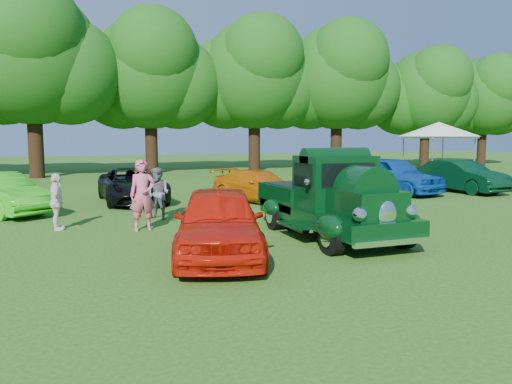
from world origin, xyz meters
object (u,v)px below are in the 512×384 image
object	(u,v)px
back_car_orange	(258,186)
back_car_blue	(392,175)
hero_pickup	(330,202)
spectator_white	(57,202)
spectator_pink	(143,195)
back_car_lime	(0,194)
canopy_tent	(439,130)
back_car_black	(133,185)
red_convertible	(219,222)
back_car_green	(461,176)
spectator_grey	(158,194)

from	to	relation	value
back_car_orange	back_car_blue	distance (m)	6.68
hero_pickup	back_car_blue	bearing A→B (deg)	45.90
back_car_blue	spectator_white	world-z (taller)	back_car_blue
spectator_pink	back_car_lime	bearing A→B (deg)	131.27
hero_pickup	canopy_tent	size ratio (longest dim) A/B	1.11
spectator_white	canopy_tent	xyz separation A→B (m)	(20.36, 8.74, 2.16)
canopy_tent	back_car_black	bearing A→B (deg)	-168.60
back_car_blue	spectator_pink	world-z (taller)	spectator_pink
red_convertible	back_car_black	world-z (taller)	red_convertible
back_car_black	spectator_white	bearing A→B (deg)	-119.03
back_car_blue	back_car_orange	bearing A→B (deg)	171.85
back_car_black	back_car_green	size ratio (longest dim) A/B	1.08
back_car_black	spectator_pink	xyz separation A→B (m)	(-0.46, -6.07, 0.30)
back_car_lime	spectator_grey	world-z (taller)	spectator_grey
spectator_grey	red_convertible	bearing A→B (deg)	-39.51
back_car_green	canopy_tent	world-z (taller)	canopy_tent
spectator_pink	hero_pickup	bearing A→B (deg)	-30.79
red_convertible	spectator_white	world-z (taller)	spectator_white
canopy_tent	spectator_grey	bearing A→B (deg)	-155.61
back_car_blue	spectator_grey	bearing A→B (deg)	-176.13
back_car_green	spectator_white	bearing A→B (deg)	-173.08
back_car_blue	canopy_tent	xyz separation A→B (m)	(6.42, 4.52, 2.10)
back_car_orange	spectator_white	size ratio (longest dim) A/B	2.75
back_car_lime	spectator_grey	xyz separation A→B (m)	(4.69, -2.72, 0.11)
hero_pickup	spectator_white	distance (m)	7.37
spectator_pink	canopy_tent	distance (m)	20.66
hero_pickup	spectator_grey	bearing A→B (deg)	130.41
spectator_grey	canopy_tent	bearing A→B (deg)	70.92
hero_pickup	back_car_green	world-z (taller)	hero_pickup
back_car_orange	canopy_tent	size ratio (longest dim) A/B	0.89
canopy_tent	back_car_lime	bearing A→B (deg)	-166.80
hero_pickup	back_car_orange	size ratio (longest dim) A/B	1.24
back_car_blue	spectator_pink	size ratio (longest dim) A/B	2.53
back_car_black	back_car_lime	bearing A→B (deg)	-161.78
hero_pickup	back_car_orange	world-z (taller)	hero_pickup
red_convertible	spectator_white	xyz separation A→B (m)	(-3.27, 4.50, 0.02)
spectator_white	canopy_tent	size ratio (longest dim) A/B	0.32
back_car_green	spectator_pink	bearing A→B (deg)	-168.23
back_car_lime	back_car_green	distance (m)	19.07
back_car_black	back_car_green	bearing A→B (deg)	-8.12
back_car_lime	back_car_black	bearing A→B (deg)	-14.86
red_convertible	spectator_white	bearing A→B (deg)	141.87
back_car_black	canopy_tent	xyz separation A→B (m)	(17.71, 3.57, 2.26)
spectator_pink	back_car_blue	bearing A→B (deg)	23.04
spectator_white	canopy_tent	bearing A→B (deg)	-63.21
red_convertible	back_car_orange	distance (m)	9.07
spectator_grey	back_car_orange	bearing A→B (deg)	79.10
back_car_lime	back_car_green	bearing A→B (deg)	-34.88
hero_pickup	spectator_grey	size ratio (longest dim) A/B	3.31
spectator_pink	spectator_grey	world-z (taller)	spectator_pink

